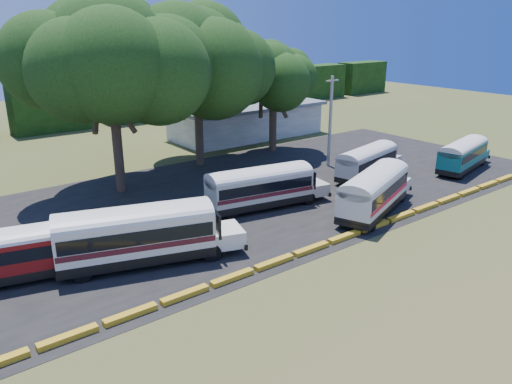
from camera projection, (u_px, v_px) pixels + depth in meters
ground at (304, 264)px, 29.45m from camera, size 160.00×160.00×0.00m
asphalt_strip at (209, 204)px, 39.02m from camera, size 64.00×24.00×0.02m
curb at (293, 256)px, 30.15m from camera, size 53.70×0.45×0.30m
terminal_building at (246, 120)px, 61.66m from camera, size 19.00×9.00×4.00m
treeline_backdrop at (52, 108)px, 64.43m from camera, size 130.00×4.00×6.00m
bus_red at (44, 247)px, 27.62m from camera, size 9.58×4.45×3.06m
bus_cream_west at (140, 232)px, 28.85m from camera, size 11.19×5.83×3.58m
bus_cream_east at (262, 185)px, 37.69m from camera, size 10.15×4.16×3.25m
bus_white_red at (375, 189)px, 36.61m from camera, size 10.42×5.88×3.35m
bus_white_blue at (368, 160)px, 45.05m from camera, size 9.25×4.06×2.96m
bus_teal at (464, 153)px, 47.33m from camera, size 9.25×4.02×2.95m
tree_west at (109, 51)px, 38.45m from camera, size 12.45×12.45×15.98m
tree_center at (196, 56)px, 46.36m from camera, size 11.94×11.94×14.95m
tree_east at (273, 71)px, 52.43m from camera, size 7.87×7.87×11.55m
utility_pole at (330, 121)px, 47.96m from camera, size 1.60×0.30×8.74m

